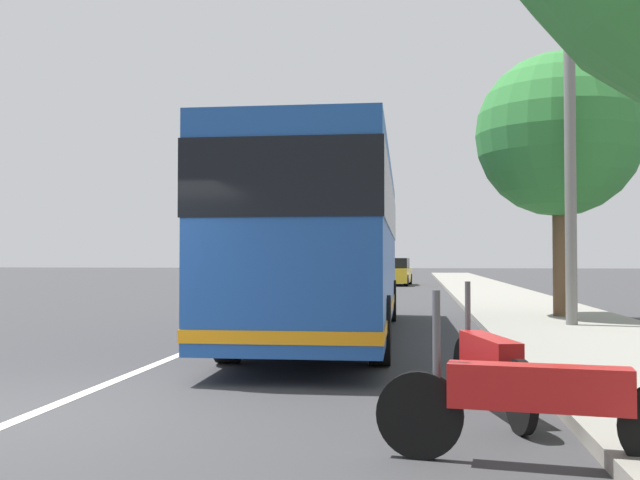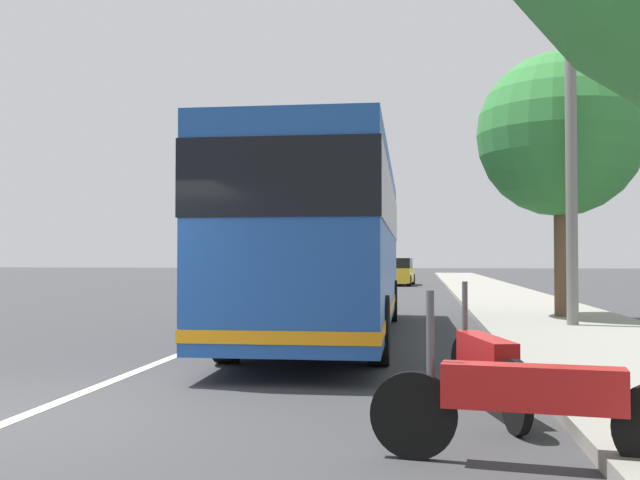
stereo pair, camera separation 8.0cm
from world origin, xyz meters
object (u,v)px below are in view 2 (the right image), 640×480
at_px(coach_bus, 330,238).
at_px(car_oncoming, 397,273).
at_px(roadside_tree_mid_block, 560,135).
at_px(motorcycle_nearest_curb, 485,364).
at_px(motorcycle_mid_row, 530,401).
at_px(car_behind_bus, 331,271).
at_px(utility_pole, 571,133).

height_order(coach_bus, car_oncoming, coach_bus).
bearing_deg(roadside_tree_mid_block, motorcycle_nearest_curb, 165.70).
height_order(coach_bus, motorcycle_mid_row, coach_bus).
height_order(motorcycle_nearest_curb, car_oncoming, car_oncoming).
distance_m(motorcycle_mid_row, motorcycle_nearest_curb, 1.84).
height_order(motorcycle_mid_row, car_oncoming, car_oncoming).
bearing_deg(car_behind_bus, motorcycle_nearest_curb, 9.29).
bearing_deg(car_oncoming, motorcycle_mid_row, -173.42).
relative_size(car_behind_bus, utility_pole, 0.55).
relative_size(car_behind_bus, roadside_tree_mid_block, 0.70).
relative_size(roadside_tree_mid_block, utility_pole, 0.78).
bearing_deg(motorcycle_mid_row, car_oncoming, -78.42).
xyz_separation_m(car_oncoming, roadside_tree_mid_block, (-23.33, -4.75, 3.79)).
relative_size(coach_bus, utility_pole, 1.36).
bearing_deg(motorcycle_mid_row, motorcycle_nearest_curb, -76.84).
relative_size(coach_bus, motorcycle_mid_row, 4.76).
height_order(motorcycle_nearest_curb, utility_pole, utility_pole).
xyz_separation_m(motorcycle_mid_row, roadside_tree_mid_block, (12.43, -2.54, 4.03)).
bearing_deg(motorcycle_mid_row, car_behind_bus, -72.84).
bearing_deg(coach_bus, car_behind_bus, 6.15).
bearing_deg(car_oncoming, roadside_tree_mid_block, -165.45).
height_order(roadside_tree_mid_block, utility_pole, utility_pole).
xyz_separation_m(motorcycle_mid_row, car_oncoming, (35.76, 2.21, 0.24)).
relative_size(motorcycle_nearest_curb, car_behind_bus, 0.50).
relative_size(motorcycle_mid_row, roadside_tree_mid_block, 0.37).
xyz_separation_m(car_oncoming, utility_pole, (-25.64, -4.54, 3.44)).
height_order(car_behind_bus, utility_pole, utility_pole).
xyz_separation_m(coach_bus, roadside_tree_mid_block, (4.03, -5.10, 2.59)).
distance_m(motorcycle_nearest_curb, car_behind_bus, 44.17).
relative_size(coach_bus, roadside_tree_mid_block, 1.74).
bearing_deg(car_oncoming, coach_bus, -177.70).
height_order(motorcycle_nearest_curb, car_behind_bus, car_behind_bus).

